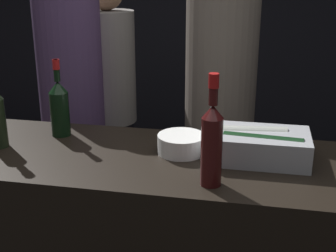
% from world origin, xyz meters
% --- Properties ---
extents(ice_bin_with_bottles, '(0.38, 0.24, 0.12)m').
position_xyz_m(ice_bin_with_bottles, '(0.35, 0.37, 1.04)').
color(ice_bin_with_bottles, '#9EA0A5').
rests_on(ice_bin_with_bottles, bar_counter).
extents(bowl_white, '(0.19, 0.19, 0.07)m').
position_xyz_m(bowl_white, '(0.05, 0.38, 1.02)').
color(bowl_white, white).
rests_on(bowl_white, bar_counter).
extents(wine_glass, '(0.08, 0.08, 0.16)m').
position_xyz_m(wine_glass, '(0.15, 0.52, 1.09)').
color(wine_glass, silver).
rests_on(wine_glass, bar_counter).
extents(red_wine_bottle_burgundy, '(0.08, 0.08, 0.34)m').
position_xyz_m(red_wine_bottle_burgundy, '(-0.50, 0.47, 1.11)').
color(red_wine_bottle_burgundy, black).
rests_on(red_wine_bottle_burgundy, bar_counter).
extents(red_wine_bottle_tall, '(0.07, 0.07, 0.39)m').
position_xyz_m(red_wine_bottle_tall, '(0.19, 0.12, 1.14)').
color(red_wine_bottle_tall, '#380F0F').
rests_on(red_wine_bottle_tall, bar_counter).
extents(person_in_hoodie, '(0.34, 0.34, 1.76)m').
position_xyz_m(person_in_hoodie, '(-0.64, 0.93, 0.99)').
color(person_in_hoodie, black).
rests_on(person_in_hoodie, ground_plane).
extents(person_blond_tee, '(0.33, 0.33, 1.63)m').
position_xyz_m(person_blond_tee, '(-0.59, 1.39, 0.91)').
color(person_blond_tee, black).
rests_on(person_blond_tee, ground_plane).
extents(person_grey_polo, '(0.36, 0.36, 1.76)m').
position_xyz_m(person_grey_polo, '(0.14, 1.01, 0.98)').
color(person_grey_polo, black).
rests_on(person_grey_polo, ground_plane).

